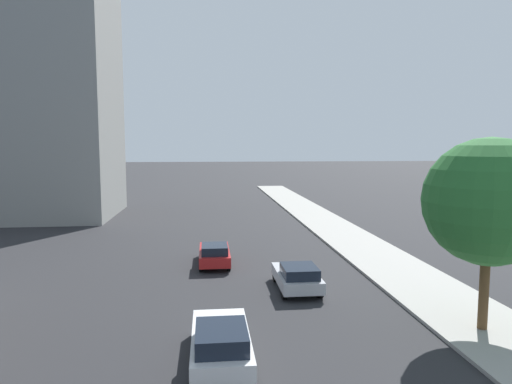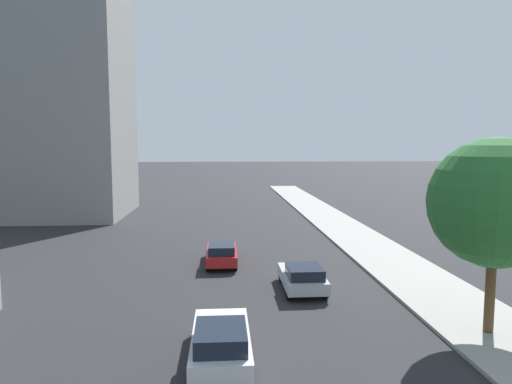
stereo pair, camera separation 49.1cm
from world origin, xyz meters
TOP-DOWN VIEW (x-y plane):
  - sidewalk at (8.62, 20.00)m, footprint 4.37×120.00m
  - construction_building at (-18.21, 50.10)m, footprint 25.01×13.53m
  - street_tree at (8.31, 18.42)m, footprint 4.80×4.80m
  - car_white at (-1.72, 16.98)m, footprint 1.91×4.60m
  - car_silver at (2.26, 24.15)m, footprint 1.94×4.01m
  - car_red at (-1.72, 29.41)m, footprint 1.79×4.44m

SIDE VIEW (x-z plane):
  - sidewalk at x=8.62m, z-range 0.00..0.15m
  - car_red at x=-1.72m, z-range 0.00..1.38m
  - car_silver at x=2.26m, z-range 0.02..1.38m
  - car_white at x=-1.72m, z-range -0.02..1.46m
  - street_tree at x=8.31m, z-range 1.39..8.69m
  - construction_building at x=-18.21m, z-range -2.80..35.51m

